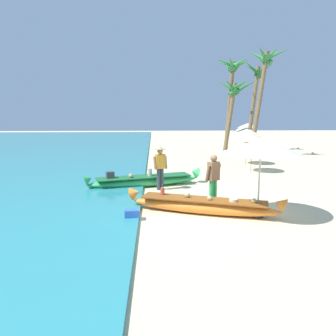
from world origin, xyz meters
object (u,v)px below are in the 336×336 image
cooler_box (132,215)px  person_vendor_hatted (160,164)px  boat_orange_foreground (203,205)px  person_tourist_customer (213,178)px  palm_tree_tall_inland (232,76)px  boat_green_midground (144,181)px  palm_tree_mid_cluster (264,72)px  palm_tree_leaning_seaward (256,83)px  palm_tree_far_behind (234,95)px  patio_umbrella_large (261,146)px

cooler_box → person_vendor_hatted: bearing=68.9°
boat_orange_foreground → person_tourist_customer: 1.02m
person_tourist_customer → palm_tree_tall_inland: bearing=74.8°
person_tourist_customer → palm_tree_tall_inland: size_ratio=0.26×
palm_tree_tall_inland → boat_orange_foreground: bearing=-106.1°
boat_green_midground → person_tourist_customer: bearing=-52.8°
person_vendor_hatted → palm_tree_mid_cluster: 11.97m
boat_orange_foreground → palm_tree_leaning_seaward: 16.87m
person_vendor_hatted → palm_tree_far_behind: bearing=62.2°
person_vendor_hatted → palm_tree_far_behind: palm_tree_far_behind is taller
palm_tree_far_behind → cooler_box: (-6.07, -13.44, -3.91)m
palm_tree_tall_inland → palm_tree_leaning_seaward: palm_tree_tall_inland is taller
patio_umbrella_large → palm_tree_mid_cluster: bearing=71.8°
boat_green_midground → palm_tree_leaning_seaward: (7.96, 11.35, 4.81)m
cooler_box → palm_tree_leaning_seaward: bearing=54.9°
person_tourist_customer → boat_orange_foreground: bearing=-123.5°
palm_tree_tall_inland → palm_tree_far_behind: size_ratio=1.28×
palm_tree_leaning_seaward → palm_tree_mid_cluster: (-0.50, -3.18, 0.44)m
person_tourist_customer → palm_tree_mid_cluster: (5.16, 11.21, 4.52)m
boat_orange_foreground → person_vendor_hatted: size_ratio=2.69×
person_vendor_hatted → palm_tree_far_behind: 11.57m
palm_tree_far_behind → boat_orange_foreground: bearing=-107.0°
palm_tree_mid_cluster → palm_tree_far_behind: 2.41m
palm_tree_far_behind → person_tourist_customer: bearing=-106.1°
boat_orange_foreground → boat_green_midground: bearing=117.5°
boat_green_midground → cooler_box: (-0.21, -4.17, -0.09)m
palm_tree_mid_cluster → palm_tree_tall_inland: bearing=132.6°
palm_tree_mid_cluster → boat_orange_foreground: bearing=-115.2°
patio_umbrella_large → person_tourist_customer: bearing=138.4°
person_tourist_customer → person_vendor_hatted: bearing=123.9°
boat_orange_foreground → palm_tree_leaning_seaward: (6.06, 14.99, 4.80)m
palm_tree_tall_inland → palm_tree_far_behind: palm_tree_tall_inland is taller
person_vendor_hatted → palm_tree_leaning_seaward: palm_tree_leaning_seaward is taller
person_vendor_hatted → palm_tree_tall_inland: 12.53m
person_vendor_hatted → palm_tree_tall_inland: palm_tree_tall_inland is taller
boat_green_midground → palm_tree_leaning_seaward: palm_tree_leaning_seaward is taller
boat_orange_foreground → palm_tree_far_behind: bearing=73.0°
patio_umbrella_large → palm_tree_mid_cluster: size_ratio=0.33×
palm_tree_leaning_seaward → palm_tree_tall_inland: bearing=-146.8°
person_tourist_customer → patio_umbrella_large: 1.88m
person_vendor_hatted → palm_tree_tall_inland: (5.16, 10.55, 4.37)m
boat_green_midground → person_vendor_hatted: bearing=-42.1°
palm_tree_mid_cluster → person_tourist_customer: bearing=-114.7°
boat_green_midground → cooler_box: boat_green_midground is taller
palm_tree_far_behind → person_vendor_hatted: bearing=-117.8°
cooler_box → palm_tree_mid_cluster: bearing=50.8°
boat_green_midground → palm_tree_leaning_seaward: size_ratio=0.74×
patio_umbrella_large → cooler_box: (-3.66, -0.12, -1.92)m
patio_umbrella_large → palm_tree_tall_inland: 14.58m
person_tourist_customer → cooler_box: size_ratio=4.14×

